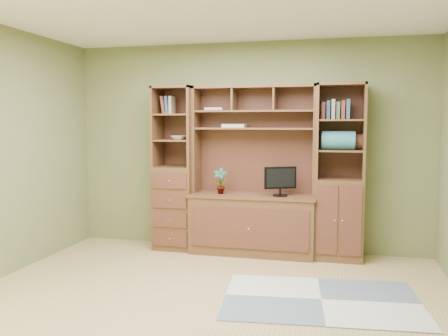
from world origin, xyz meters
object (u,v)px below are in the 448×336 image
(center_hutch, at_px, (253,170))
(left_tower, at_px, (176,168))
(right_tower, at_px, (340,172))
(monitor, at_px, (280,176))

(center_hutch, bearing_deg, left_tower, 177.71)
(left_tower, height_order, right_tower, same)
(left_tower, relative_size, monitor, 4.24)
(right_tower, bearing_deg, left_tower, 180.00)
(center_hutch, distance_m, left_tower, 1.00)
(monitor, bearing_deg, left_tower, 149.95)
(left_tower, distance_m, right_tower, 2.02)
(center_hutch, height_order, right_tower, same)
(center_hutch, bearing_deg, monitor, -5.90)
(center_hutch, relative_size, left_tower, 1.00)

